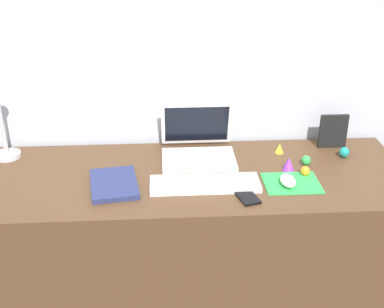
# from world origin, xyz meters

# --- Properties ---
(back_wall) EXTENTS (2.96, 0.05, 1.50)m
(back_wall) POSITION_xyz_m (0.00, 0.34, 0.75)
(back_wall) COLOR #B2B7C1
(back_wall) RESTS_ON ground_plane
(desk) EXTENTS (1.76, 0.61, 0.74)m
(desk) POSITION_xyz_m (0.00, 0.00, 0.37)
(desk) COLOR #4C331E
(desk) RESTS_ON ground_plane
(laptop) EXTENTS (0.30, 0.27, 0.21)m
(laptop) POSITION_xyz_m (0.06, 0.18, 0.79)
(laptop) COLOR white
(laptop) RESTS_ON desk
(keyboard) EXTENTS (0.41, 0.13, 0.02)m
(keyboard) POSITION_xyz_m (0.07, -0.09, 0.75)
(keyboard) COLOR white
(keyboard) RESTS_ON desk
(mousepad) EXTENTS (0.21, 0.17, 0.00)m
(mousepad) POSITION_xyz_m (0.40, -0.09, 0.74)
(mousepad) COLOR green
(mousepad) RESTS_ON desk
(mouse) EXTENTS (0.06, 0.10, 0.03)m
(mouse) POSITION_xyz_m (0.38, -0.11, 0.76)
(mouse) COLOR white
(mouse) RESTS_ON mousepad
(cell_phone) EXTENTS (0.10, 0.14, 0.01)m
(cell_phone) POSITION_xyz_m (0.21, -0.18, 0.74)
(cell_phone) COLOR black
(cell_phone) RESTS_ON desk
(desk_lamp) EXTENTS (0.11, 0.15, 0.34)m
(desk_lamp) POSITION_xyz_m (-0.74, 0.18, 0.90)
(desk_lamp) COLOR #B7B7BC
(desk_lamp) RESTS_ON desk
(notebook_pad) EXTENTS (0.20, 0.26, 0.02)m
(notebook_pad) POSITION_xyz_m (-0.27, -0.07, 0.75)
(notebook_pad) COLOR navy
(notebook_pad) RESTS_ON desk
(picture_frame) EXTENTS (0.12, 0.02, 0.15)m
(picture_frame) POSITION_xyz_m (0.65, 0.22, 0.81)
(picture_frame) COLOR black
(picture_frame) RESTS_ON desk
(toy_figurine_teal) EXTENTS (0.04, 0.04, 0.05)m
(toy_figurine_teal) POSITION_xyz_m (0.67, 0.12, 0.76)
(toy_figurine_teal) COLOR teal
(toy_figurine_teal) RESTS_ON desk
(toy_figurine_yellow) EXTENTS (0.04, 0.04, 0.04)m
(toy_figurine_yellow) POSITION_xyz_m (0.41, 0.18, 0.76)
(toy_figurine_yellow) COLOR yellow
(toy_figurine_yellow) RESTS_ON desk
(toy_figurine_orange) EXTENTS (0.04, 0.04, 0.04)m
(toy_figurine_orange) POSITION_xyz_m (0.46, -0.03, 0.76)
(toy_figurine_orange) COLOR orange
(toy_figurine_orange) RESTS_ON desk
(toy_figurine_green) EXTENTS (0.04, 0.04, 0.04)m
(toy_figurine_green) POSITION_xyz_m (0.49, 0.06, 0.76)
(toy_figurine_green) COLOR green
(toy_figurine_green) RESTS_ON desk
(toy_figurine_purple) EXTENTS (0.05, 0.05, 0.05)m
(toy_figurine_purple) POSITION_xyz_m (0.41, 0.02, 0.77)
(toy_figurine_purple) COLOR purple
(toy_figurine_purple) RESTS_ON desk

